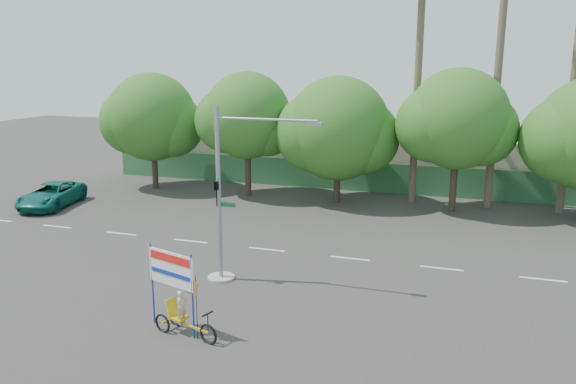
% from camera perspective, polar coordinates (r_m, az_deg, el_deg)
% --- Properties ---
extents(ground, '(120.00, 120.00, 0.00)m').
position_cam_1_polar(ground, '(19.07, -4.97, -13.89)').
color(ground, '#33302D').
rests_on(ground, ground).
extents(fence, '(38.00, 0.08, 2.00)m').
position_cam_1_polar(fence, '(38.47, 7.64, 1.53)').
color(fence, '#336B3D').
rests_on(fence, ground).
extents(building_left, '(12.00, 8.00, 4.00)m').
position_cam_1_polar(building_left, '(45.34, -3.78, 4.66)').
color(building_left, beige).
rests_on(building_left, ground).
extents(building_right, '(14.00, 8.00, 3.60)m').
position_cam_1_polar(building_right, '(42.15, 19.59, 3.01)').
color(building_right, beige).
rests_on(building_right, ground).
extents(tree_far_left, '(7.14, 6.00, 7.96)m').
position_cam_1_polar(tree_far_left, '(39.72, -13.69, 7.14)').
color(tree_far_left, '#473828').
rests_on(tree_far_left, ground).
extents(tree_left, '(6.66, 5.60, 8.07)m').
position_cam_1_polar(tree_left, '(36.50, -4.24, 7.44)').
color(tree_left, '#473828').
rests_on(tree_left, ground).
extents(tree_center, '(7.62, 6.40, 7.85)m').
position_cam_1_polar(tree_center, '(34.74, 5.01, 6.15)').
color(tree_center, '#473828').
rests_on(tree_center, ground).
extents(tree_right, '(6.90, 5.80, 8.36)m').
position_cam_1_polar(tree_right, '(33.76, 16.77, 6.77)').
color(tree_right, '#473828').
rests_on(tree_right, ground).
extents(palm_tall, '(3.73, 3.79, 17.45)m').
position_cam_1_polar(palm_tall, '(35.15, 20.88, 15.26)').
color(palm_tall, '#70604C').
rests_on(palm_tall, ground).
extents(palm_short, '(3.73, 3.79, 14.45)m').
position_cam_1_polar(palm_short, '(35.24, 13.16, 13.13)').
color(palm_short, '#70604C').
rests_on(palm_short, ground).
extents(traffic_signal, '(4.72, 1.10, 7.00)m').
position_cam_1_polar(traffic_signal, '(22.29, -6.31, -1.86)').
color(traffic_signal, gray).
rests_on(traffic_signal, ground).
extents(trike_billboard, '(2.79, 1.18, 2.85)m').
position_cam_1_polar(trike_billboard, '(18.77, -11.08, -10.68)').
color(trike_billboard, black).
rests_on(trike_billboard, ground).
extents(pickup_truck, '(3.33, 5.54, 1.44)m').
position_cam_1_polar(pickup_truck, '(37.11, -22.90, -0.27)').
color(pickup_truck, '#0E6355').
rests_on(pickup_truck, ground).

